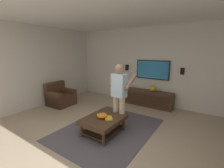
{
  "coord_description": "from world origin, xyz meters",
  "views": [
    {
      "loc": [
        -2.28,
        -1.89,
        1.95
      ],
      "look_at": [
        0.92,
        0.28,
        1.12
      ],
      "focal_mm": 24.78,
      "sensor_mm": 36.0,
      "label": 1
    }
  ],
  "objects": [
    {
      "name": "area_rug",
      "position": [
        0.63,
        0.19,
        0.01
      ],
      "size": [
        2.64,
        2.02,
        0.01
      ],
      "primitive_type": "cube",
      "color": "#514C56",
      "rests_on": "ground"
    },
    {
      "name": "media_console",
      "position": [
        2.88,
        0.01,
        0.28
      ],
      "size": [
        0.45,
        1.7,
        0.55
      ],
      "rotation": [
        0.0,
        0.0,
        3.14
      ],
      "color": "#422B1C",
      "rests_on": "ground"
    },
    {
      "name": "remote_white",
      "position": [
        0.45,
        0.36,
        0.41
      ],
      "size": [
        0.13,
        0.14,
        0.02
      ],
      "primitive_type": "cube",
      "rotation": [
        0.0,
        0.0,
        4.01
      ],
      "color": "white",
      "rests_on": "coffee_table"
    },
    {
      "name": "tv",
      "position": [
        3.12,
        0.01,
        1.28
      ],
      "size": [
        0.05,
        1.2,
        0.68
      ],
      "rotation": [
        0.0,
        0.0,
        3.14
      ],
      "color": "black"
    },
    {
      "name": "book",
      "position": [
        0.44,
        0.05,
        0.42
      ],
      "size": [
        0.27,
        0.27,
        0.04
      ],
      "primitive_type": "cube",
      "rotation": [
        0.0,
        0.0,
        3.92
      ],
      "color": "gold",
      "rests_on": "coffee_table"
    },
    {
      "name": "wall_side_far",
      "position": [
        0.0,
        3.29,
        1.4
      ],
      "size": [
        6.54,
        0.1,
        2.81
      ],
      "primitive_type": "cube",
      "color": "silver",
      "rests_on": "ground"
    },
    {
      "name": "wall_back_tv",
      "position": [
        3.22,
        0.0,
        1.4
      ],
      "size": [
        0.1,
        6.68,
        2.81
      ],
      "primitive_type": "cube",
      "color": "silver",
      "rests_on": "ground"
    },
    {
      "name": "person_standing",
      "position": [
        0.93,
        0.06,
        0.93
      ],
      "size": [
        0.57,
        0.57,
        1.64
      ],
      "rotation": [
        0.0,
        0.0,
        -0.09
      ],
      "color": "#C6B793",
      "rests_on": "ground"
    },
    {
      "name": "bowl",
      "position": [
        0.41,
        0.21,
        0.46
      ],
      "size": [
        0.25,
        0.25,
        0.11
      ],
      "primitive_type": "ellipsoid",
      "color": "orange",
      "rests_on": "coffee_table"
    },
    {
      "name": "ground_plane",
      "position": [
        0.0,
        0.0,
        0.0
      ],
      "size": [
        7.77,
        7.77,
        0.0
      ],
      "primitive_type": "plane",
      "color": "tan"
    },
    {
      "name": "vase_round",
      "position": [
        2.87,
        -0.13,
        0.66
      ],
      "size": [
        0.22,
        0.22,
        0.22
      ],
      "primitive_type": "sphere",
      "color": "gold",
      "rests_on": "media_console"
    },
    {
      "name": "coffee_table",
      "position": [
        0.43,
        0.19,
        0.3
      ],
      "size": [
        1.0,
        0.8,
        0.4
      ],
      "color": "#422B1C",
      "rests_on": "ground"
    },
    {
      "name": "wall_speaker_right",
      "position": [
        3.14,
        1.06,
        1.3
      ],
      "size": [
        0.06,
        0.12,
        0.22
      ],
      "primitive_type": "cube",
      "color": "black"
    },
    {
      "name": "armchair",
      "position": [
        1.16,
        2.73,
        0.28
      ],
      "size": [
        0.82,
        0.83,
        0.82
      ],
      "rotation": [
        0.0,
        0.0,
        -1.54
      ],
      "color": "#472D1E",
      "rests_on": "ground"
    },
    {
      "name": "wall_speaker_left",
      "position": [
        3.14,
        -0.98,
        1.3
      ],
      "size": [
        0.06,
        0.12,
        0.22
      ],
      "primitive_type": "cube",
      "color": "black"
    }
  ]
}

